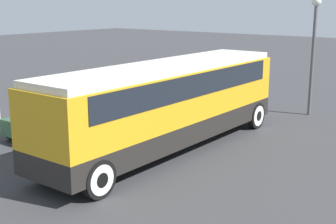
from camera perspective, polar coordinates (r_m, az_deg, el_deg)
name	(u,v)px	position (r m, az deg, el deg)	size (l,w,h in m)	color
ground_plane	(168,150)	(17.34, 0.00, -4.67)	(120.00, 120.00, 0.00)	#38383A
tour_bus	(170,98)	(16.92, 0.20, 1.71)	(11.41, 2.56, 3.23)	black
parked_car_near	(60,116)	(19.92, -12.99, -0.51)	(4.62, 1.85, 1.43)	#2D5638
lamp_post	(314,39)	(23.22, 17.37, 8.55)	(0.44, 0.44, 5.58)	#515156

